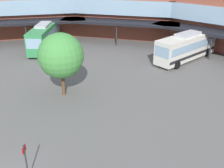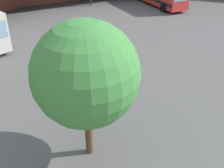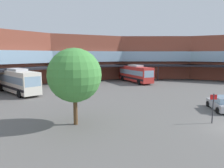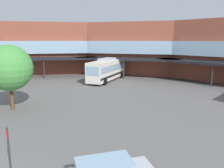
% 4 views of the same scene
% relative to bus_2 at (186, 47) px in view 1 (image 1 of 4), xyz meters
% --- Properties ---
extents(station_building, '(85.15, 46.05, 10.49)m').
position_rel_bus_2_xyz_m(station_building, '(2.44, -5.84, 3.29)').
color(station_building, brown).
rests_on(station_building, ground).
extents(bus_2, '(4.04, 11.15, 3.91)m').
position_rel_bus_2_xyz_m(bus_2, '(0.00, 0.00, 0.00)').
color(bus_2, silver).
rests_on(bus_2, ground).
extents(bus_3, '(8.80, 10.21, 3.98)m').
position_rel_bus_2_xyz_m(bus_3, '(-19.43, -9.61, 0.04)').
color(bus_3, '#338C4C').
rests_on(bus_3, ground).
extents(plaza_tree, '(4.60, 4.60, 6.62)m').
position_rel_bus_2_xyz_m(plaza_tree, '(-4.74, -18.21, 2.33)').
color(plaza_tree, brown).
rests_on(plaza_tree, ground).
extents(stop_sign_post, '(0.41, 0.49, 2.67)m').
position_rel_bus_2_xyz_m(stop_sign_post, '(2.85, -27.59, -0.35)').
color(stop_sign_post, '#2D2D33').
rests_on(stop_sign_post, ground).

